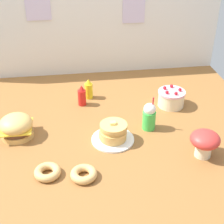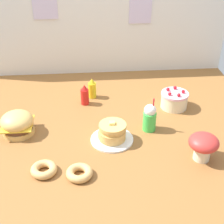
{
  "view_description": "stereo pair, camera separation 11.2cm",
  "coord_description": "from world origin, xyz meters",
  "px_view_note": "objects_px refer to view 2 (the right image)",
  "views": [
    {
      "loc": [
        -0.2,
        -1.92,
        1.4
      ],
      "look_at": [
        0.07,
        0.03,
        0.17
      ],
      "focal_mm": 53.25,
      "sensor_mm": 36.0,
      "label": 1
    },
    {
      "loc": [
        -0.09,
        -1.94,
        1.4
      ],
      "look_at": [
        0.07,
        0.03,
        0.17
      ],
      "focal_mm": 53.25,
      "sensor_mm": 36.0,
      "label": 2
    }
  ],
  "objects_px": {
    "donut_chocolate": "(79,173)",
    "ketchup_bottle": "(85,95)",
    "layer_cake": "(174,100)",
    "burger": "(17,123)",
    "donut_pink_glaze": "(44,169)",
    "mushroom_stool": "(203,145)",
    "mustard_bottle": "(92,89)",
    "cream_soda_cup": "(150,118)",
    "pancake_stack": "(112,133)"
  },
  "relations": [
    {
      "from": "ketchup_bottle",
      "to": "cream_soda_cup",
      "type": "height_order",
      "value": "cream_soda_cup"
    },
    {
      "from": "burger",
      "to": "cream_soda_cup",
      "type": "height_order",
      "value": "cream_soda_cup"
    },
    {
      "from": "mustard_bottle",
      "to": "donut_pink_glaze",
      "type": "bearing_deg",
      "value": -109.48
    },
    {
      "from": "burger",
      "to": "donut_pink_glaze",
      "type": "bearing_deg",
      "value": -63.51
    },
    {
      "from": "mustard_bottle",
      "to": "donut_pink_glaze",
      "type": "distance_m",
      "value": 0.98
    },
    {
      "from": "ketchup_bottle",
      "to": "cream_soda_cup",
      "type": "relative_size",
      "value": 0.67
    },
    {
      "from": "cream_soda_cup",
      "to": "mustard_bottle",
      "type": "bearing_deg",
      "value": 127.5
    },
    {
      "from": "ketchup_bottle",
      "to": "mushroom_stool",
      "type": "xyz_separation_m",
      "value": [
        0.74,
        -0.77,
        0.03
      ]
    },
    {
      "from": "mustard_bottle",
      "to": "cream_soda_cup",
      "type": "height_order",
      "value": "cream_soda_cup"
    },
    {
      "from": "mushroom_stool",
      "to": "layer_cake",
      "type": "bearing_deg",
      "value": 92.01
    },
    {
      "from": "ketchup_bottle",
      "to": "donut_pink_glaze",
      "type": "relative_size",
      "value": 1.08
    },
    {
      "from": "pancake_stack",
      "to": "ketchup_bottle",
      "type": "xyz_separation_m",
      "value": [
        -0.18,
        0.52,
        0.02
      ]
    },
    {
      "from": "layer_cake",
      "to": "mushroom_stool",
      "type": "relative_size",
      "value": 1.13
    },
    {
      "from": "layer_cake",
      "to": "ketchup_bottle",
      "type": "relative_size",
      "value": 1.25
    },
    {
      "from": "cream_soda_cup",
      "to": "mushroom_stool",
      "type": "relative_size",
      "value": 1.36
    },
    {
      "from": "burger",
      "to": "donut_pink_glaze",
      "type": "relative_size",
      "value": 1.43
    },
    {
      "from": "burger",
      "to": "donut_pink_glaze",
      "type": "xyz_separation_m",
      "value": [
        0.22,
        -0.44,
        -0.05
      ]
    },
    {
      "from": "donut_chocolate",
      "to": "ketchup_bottle",
      "type": "bearing_deg",
      "value": 86.98
    },
    {
      "from": "burger",
      "to": "pancake_stack",
      "type": "distance_m",
      "value": 0.68
    },
    {
      "from": "burger",
      "to": "ketchup_bottle",
      "type": "relative_size",
      "value": 1.33
    },
    {
      "from": "ketchup_bottle",
      "to": "pancake_stack",
      "type": "bearing_deg",
      "value": -70.77
    },
    {
      "from": "donut_pink_glaze",
      "to": "mushroom_stool",
      "type": "distance_m",
      "value": 1.01
    },
    {
      "from": "mustard_bottle",
      "to": "donut_pink_glaze",
      "type": "height_order",
      "value": "mustard_bottle"
    },
    {
      "from": "mustard_bottle",
      "to": "cream_soda_cup",
      "type": "distance_m",
      "value": 0.65
    },
    {
      "from": "donut_pink_glaze",
      "to": "donut_chocolate",
      "type": "distance_m",
      "value": 0.22
    },
    {
      "from": "donut_pink_glaze",
      "to": "burger",
      "type": "bearing_deg",
      "value": 116.49
    },
    {
      "from": "layer_cake",
      "to": "donut_chocolate",
      "type": "bearing_deg",
      "value": -135.44
    },
    {
      "from": "cream_soda_cup",
      "to": "pancake_stack",
      "type": "bearing_deg",
      "value": -158.57
    },
    {
      "from": "mustard_bottle",
      "to": "burger",
      "type": "bearing_deg",
      "value": -138.67
    },
    {
      "from": "pancake_stack",
      "to": "donut_chocolate",
      "type": "xyz_separation_m",
      "value": [
        -0.23,
        -0.35,
        -0.03
      ]
    },
    {
      "from": "ketchup_bottle",
      "to": "donut_chocolate",
      "type": "height_order",
      "value": "ketchup_bottle"
    },
    {
      "from": "layer_cake",
      "to": "ketchup_bottle",
      "type": "xyz_separation_m",
      "value": [
        -0.72,
        0.11,
        0.01
      ]
    },
    {
      "from": "pancake_stack",
      "to": "donut_chocolate",
      "type": "distance_m",
      "value": 0.42
    },
    {
      "from": "ketchup_bottle",
      "to": "mustard_bottle",
      "type": "relative_size",
      "value": 1.0
    },
    {
      "from": "cream_soda_cup",
      "to": "donut_chocolate",
      "type": "xyz_separation_m",
      "value": [
        -0.51,
        -0.46,
        -0.08
      ]
    },
    {
      "from": "pancake_stack",
      "to": "mushroom_stool",
      "type": "xyz_separation_m",
      "value": [
        0.56,
        -0.25,
        0.05
      ]
    },
    {
      "from": "cream_soda_cup",
      "to": "mushroom_stool",
      "type": "height_order",
      "value": "cream_soda_cup"
    },
    {
      "from": "burger",
      "to": "donut_chocolate",
      "type": "height_order",
      "value": "burger"
    },
    {
      "from": "pancake_stack",
      "to": "mustard_bottle",
      "type": "height_order",
      "value": "mustard_bottle"
    },
    {
      "from": "ketchup_bottle",
      "to": "donut_pink_glaze",
      "type": "height_order",
      "value": "ketchup_bottle"
    },
    {
      "from": "pancake_stack",
      "to": "layer_cake",
      "type": "bearing_deg",
      "value": 37.16
    },
    {
      "from": "donut_chocolate",
      "to": "cream_soda_cup",
      "type": "bearing_deg",
      "value": 41.9
    },
    {
      "from": "layer_cake",
      "to": "donut_pink_glaze",
      "type": "height_order",
      "value": "layer_cake"
    },
    {
      "from": "burger",
      "to": "mushroom_stool",
      "type": "distance_m",
      "value": 1.29
    },
    {
      "from": "layer_cake",
      "to": "cream_soda_cup",
      "type": "bearing_deg",
      "value": -130.8
    },
    {
      "from": "ketchup_bottle",
      "to": "cream_soda_cup",
      "type": "xyz_separation_m",
      "value": [
        0.46,
        -0.41,
        0.02
      ]
    },
    {
      "from": "donut_pink_glaze",
      "to": "mushroom_stool",
      "type": "height_order",
      "value": "mushroom_stool"
    },
    {
      "from": "burger",
      "to": "donut_chocolate",
      "type": "xyz_separation_m",
      "value": [
        0.44,
        -0.49,
        -0.05
      ]
    },
    {
      "from": "donut_pink_glaze",
      "to": "pancake_stack",
      "type": "bearing_deg",
      "value": 33.7
    },
    {
      "from": "pancake_stack",
      "to": "cream_soda_cup",
      "type": "relative_size",
      "value": 1.13
    }
  ]
}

